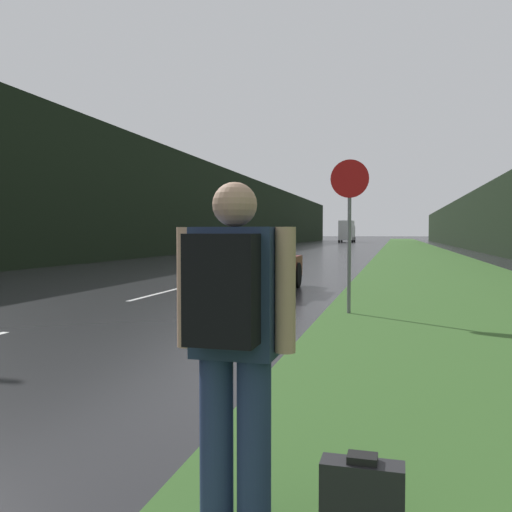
{
  "coord_description": "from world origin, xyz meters",
  "views": [
    {
      "loc": [
        5.94,
        1.35,
        1.56
      ],
      "look_at": [
        2.15,
        15.99,
        0.92
      ],
      "focal_mm": 38.0,
      "sensor_mm": 36.0,
      "label": 1
    }
  ],
  "objects_px": {
    "stop_sign": "(349,218)",
    "suitcase": "(362,498)",
    "hitchhiker_with_backpack": "(233,335)",
    "car_passing_near": "(256,265)",
    "delivery_truck": "(347,231)"
  },
  "relations": [
    {
      "from": "stop_sign",
      "to": "suitcase",
      "type": "relative_size",
      "value": 6.93
    },
    {
      "from": "suitcase",
      "to": "delivery_truck",
      "type": "distance_m",
      "value": 92.74
    },
    {
      "from": "hitchhiker_with_backpack",
      "to": "delivery_truck",
      "type": "distance_m",
      "value": 92.83
    },
    {
      "from": "stop_sign",
      "to": "hitchhiker_with_backpack",
      "type": "xyz_separation_m",
      "value": [
        0.07,
        -7.9,
        -0.81
      ]
    },
    {
      "from": "hitchhiker_with_backpack",
      "to": "car_passing_near",
      "type": "xyz_separation_m",
      "value": [
        -2.85,
        11.52,
        -0.33
      ]
    },
    {
      "from": "suitcase",
      "to": "car_passing_near",
      "type": "bearing_deg",
      "value": 107.71
    },
    {
      "from": "suitcase",
      "to": "car_passing_near",
      "type": "height_order",
      "value": "car_passing_near"
    },
    {
      "from": "car_passing_near",
      "to": "delivery_truck",
      "type": "xyz_separation_m",
      "value": [
        -4.58,
        81.01,
        1.21
      ]
    },
    {
      "from": "stop_sign",
      "to": "suitcase",
      "type": "bearing_deg",
      "value": -84.75
    },
    {
      "from": "car_passing_near",
      "to": "delivery_truck",
      "type": "bearing_deg",
      "value": -86.76
    },
    {
      "from": "car_passing_near",
      "to": "delivery_truck",
      "type": "relative_size",
      "value": 0.55
    },
    {
      "from": "stop_sign",
      "to": "suitcase",
      "type": "distance_m",
      "value": 7.94
    },
    {
      "from": "hitchhiker_with_backpack",
      "to": "delivery_truck",
      "type": "xyz_separation_m",
      "value": [
        -7.43,
        92.53,
        0.89
      ]
    },
    {
      "from": "stop_sign",
      "to": "car_passing_near",
      "type": "distance_m",
      "value": 4.71
    },
    {
      "from": "suitcase",
      "to": "delivery_truck",
      "type": "relative_size",
      "value": 0.06
    }
  ]
}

